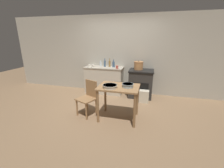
# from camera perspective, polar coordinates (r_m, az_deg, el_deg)

# --- Properties ---
(ground_plane) EXTENTS (14.00, 14.00, 0.00)m
(ground_plane) POSITION_cam_1_polar(r_m,az_deg,el_deg) (3.99, -1.92, -10.24)
(ground_plane) COLOR #896B4C
(wall_back) EXTENTS (8.00, 0.07, 2.55)m
(wall_back) POSITION_cam_1_polar(r_m,az_deg,el_deg) (5.10, 3.10, 10.92)
(wall_back) COLOR #B2AD9E
(wall_back) RESTS_ON ground_plane
(counter_cabinet) EXTENTS (1.28, 0.52, 0.90)m
(counter_cabinet) POSITION_cam_1_polar(r_m,az_deg,el_deg) (5.12, -3.02, 1.53)
(counter_cabinet) COLOR beige
(counter_cabinet) RESTS_ON ground_plane
(stove) EXTENTS (0.75, 0.63, 0.88)m
(stove) POSITION_cam_1_polar(r_m,az_deg,el_deg) (4.85, 10.90, 0.21)
(stove) COLOR #2D2B28
(stove) RESTS_ON ground_plane
(work_table) EXTENTS (0.91, 0.67, 0.80)m
(work_table) POSITION_cam_1_polar(r_m,az_deg,el_deg) (3.40, 2.52, -3.17)
(work_table) COLOR #997047
(work_table) RESTS_ON ground_plane
(chair) EXTENTS (0.52, 0.52, 0.85)m
(chair) POSITION_cam_1_polar(r_m,az_deg,el_deg) (3.71, -9.05, -4.83)
(chair) COLOR #997047
(chair) RESTS_ON ground_plane
(flour_sack) EXTENTS (0.28, 0.19, 0.37)m
(flour_sack) POSITION_cam_1_polar(r_m,az_deg,el_deg) (4.52, 12.06, -4.64)
(flour_sack) COLOR beige
(flour_sack) RESTS_ON ground_plane
(stock_pot) EXTENTS (0.29, 0.29, 0.27)m
(stock_pot) POSITION_cam_1_polar(r_m,az_deg,el_deg) (4.78, 10.07, 6.95)
(stock_pot) COLOR #B77A47
(stock_pot) RESTS_ON stove
(mixing_bowl_large) EXTENTS (0.26, 0.26, 0.08)m
(mixing_bowl_large) POSITION_cam_1_polar(r_m,az_deg,el_deg) (3.31, 6.01, -0.44)
(mixing_bowl_large) COLOR #93A8B2
(mixing_bowl_large) RESTS_ON work_table
(mixing_bowl_small) EXTENTS (0.32, 0.32, 0.07)m
(mixing_bowl_small) POSITION_cam_1_polar(r_m,az_deg,el_deg) (3.24, -0.78, -0.79)
(mixing_bowl_small) COLOR silver
(mixing_bowl_small) RESTS_ON work_table
(bottle_far_left) EXTENTS (0.08, 0.08, 0.19)m
(bottle_far_left) POSITION_cam_1_polar(r_m,az_deg,el_deg) (5.20, -4.36, 7.67)
(bottle_far_left) COLOR silver
(bottle_far_left) RESTS_ON counter_cabinet
(bottle_left) EXTENTS (0.06, 0.06, 0.28)m
(bottle_left) POSITION_cam_1_polar(r_m,az_deg,el_deg) (5.03, -0.93, 7.78)
(bottle_left) COLOR olive
(bottle_left) RESTS_ON counter_cabinet
(bottle_mid_left) EXTENTS (0.07, 0.07, 0.27)m
(bottle_mid_left) POSITION_cam_1_polar(r_m,az_deg,el_deg) (5.07, -2.74, 7.83)
(bottle_mid_left) COLOR #3D5675
(bottle_mid_left) RESTS_ON counter_cabinet
(bottle_center_left) EXTENTS (0.08, 0.08, 0.25)m
(bottle_center_left) POSITION_cam_1_polar(r_m,az_deg,el_deg) (4.95, 0.60, 7.52)
(bottle_center_left) COLOR #3D5675
(bottle_center_left) RESTS_ON counter_cabinet
(cup_center) EXTENTS (0.09, 0.09, 0.09)m
(cup_center) POSITION_cam_1_polar(r_m,az_deg,el_deg) (4.98, -7.24, 6.80)
(cup_center) COLOR silver
(cup_center) RESTS_ON counter_cabinet
(cup_center_right) EXTENTS (0.07, 0.07, 0.08)m
(cup_center_right) POSITION_cam_1_polar(r_m,az_deg,el_deg) (5.15, -8.59, 7.04)
(cup_center_right) COLOR silver
(cup_center_right) RESTS_ON counter_cabinet
(cup_mid_right) EXTENTS (0.08, 0.08, 0.10)m
(cup_mid_right) POSITION_cam_1_polar(r_m,az_deg,el_deg) (4.73, 1.96, 6.44)
(cup_mid_right) COLOR #B74C42
(cup_mid_right) RESTS_ON counter_cabinet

